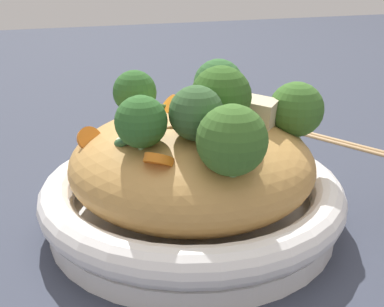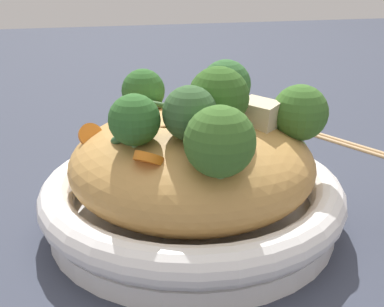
% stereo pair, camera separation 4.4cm
% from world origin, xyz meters
% --- Properties ---
extents(ground_plane, '(3.00, 3.00, 0.00)m').
position_xyz_m(ground_plane, '(0.00, 0.00, 0.00)').
color(ground_plane, '#353A49').
extents(serving_bowl, '(0.27, 0.27, 0.05)m').
position_xyz_m(serving_bowl, '(0.00, 0.00, 0.03)').
color(serving_bowl, white).
rests_on(serving_bowl, ground_plane).
extents(noodle_heap, '(0.22, 0.22, 0.10)m').
position_xyz_m(noodle_heap, '(-0.00, 0.00, 0.06)').
color(noodle_heap, tan).
rests_on(noodle_heap, serving_bowl).
extents(broccoli_florets, '(0.23, 0.21, 0.08)m').
position_xyz_m(broccoli_florets, '(-0.01, -0.02, 0.11)').
color(broccoli_florets, '#9EC073').
rests_on(broccoli_florets, serving_bowl).
extents(carrot_coins, '(0.12, 0.13, 0.04)m').
position_xyz_m(carrot_coins, '(-0.02, 0.02, 0.10)').
color(carrot_coins, orange).
rests_on(carrot_coins, serving_bowl).
extents(zucchini_slices, '(0.13, 0.11, 0.03)m').
position_xyz_m(zucchini_slices, '(-0.01, 0.02, 0.10)').
color(zucchini_slices, beige).
rests_on(zucchini_slices, serving_bowl).
extents(chicken_chunks, '(0.09, 0.08, 0.04)m').
position_xyz_m(chicken_chunks, '(-0.00, -0.04, 0.11)').
color(chicken_chunks, beige).
rests_on(chicken_chunks, serving_bowl).
extents(chopsticks_pair, '(0.19, 0.11, 0.01)m').
position_xyz_m(chopsticks_pair, '(0.15, -0.25, 0.00)').
color(chopsticks_pair, tan).
rests_on(chopsticks_pair, ground_plane).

